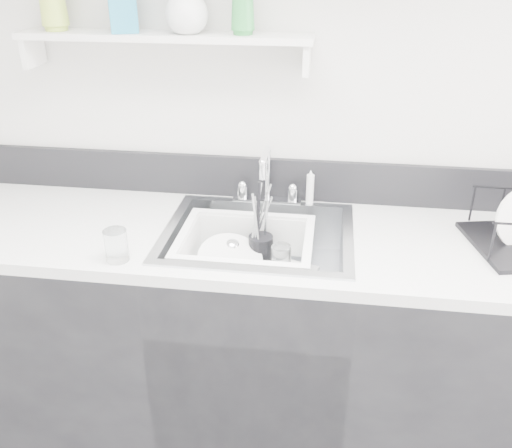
# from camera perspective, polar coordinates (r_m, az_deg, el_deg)

# --- Properties ---
(room_shell) EXTENTS (3.50, 3.00, 2.60)m
(room_shell) POSITION_cam_1_polar(r_m,az_deg,el_deg) (0.84, -7.71, 20.17)
(room_shell) COLOR silver
(room_shell) RESTS_ON ground
(counter_run) EXTENTS (3.20, 0.62, 0.92)m
(counter_run) POSITION_cam_1_polar(r_m,az_deg,el_deg) (2.09, 0.20, -12.17)
(counter_run) COLOR black
(counter_run) RESTS_ON ground
(backsplash) EXTENTS (3.20, 0.02, 0.16)m
(backsplash) POSITION_cam_1_polar(r_m,az_deg,el_deg) (2.07, 1.35, 4.83)
(backsplash) COLOR black
(backsplash) RESTS_ON counter_run
(sink) EXTENTS (0.64, 0.52, 0.20)m
(sink) POSITION_cam_1_polar(r_m,az_deg,el_deg) (1.88, 0.21, -3.39)
(sink) COLOR silver
(sink) RESTS_ON counter_run
(faucet) EXTENTS (0.26, 0.18, 0.23)m
(faucet) POSITION_cam_1_polar(r_m,az_deg,el_deg) (2.03, 1.17, 3.76)
(faucet) COLOR silver
(faucet) RESTS_ON counter_run
(side_sprayer) EXTENTS (0.03, 0.03, 0.14)m
(side_sprayer) POSITION_cam_1_polar(r_m,az_deg,el_deg) (2.02, 5.71, 3.85)
(side_sprayer) COLOR white
(side_sprayer) RESTS_ON counter_run
(wall_shelf) EXTENTS (1.00, 0.16, 0.12)m
(wall_shelf) POSITION_cam_1_polar(r_m,az_deg,el_deg) (1.94, -9.62, 18.67)
(wall_shelf) COLOR silver
(wall_shelf) RESTS_ON room_shell
(wash_tub) EXTENTS (0.55, 0.49, 0.18)m
(wash_tub) POSITION_cam_1_polar(r_m,az_deg,el_deg) (1.86, -1.08, -3.50)
(wash_tub) COLOR white
(wash_tub) RESTS_ON sink
(plate_stack) EXTENTS (0.27, 0.27, 0.11)m
(plate_stack) POSITION_cam_1_polar(r_m,az_deg,el_deg) (1.89, -2.46, -4.50)
(plate_stack) COLOR white
(plate_stack) RESTS_ON wash_tub
(utensil_cup) EXTENTS (0.09, 0.09, 0.29)m
(utensil_cup) POSITION_cam_1_polar(r_m,az_deg,el_deg) (1.93, 0.49, -2.53)
(utensil_cup) COLOR black
(utensil_cup) RESTS_ON wash_tub
(ladle) EXTENTS (0.23, 0.30, 0.08)m
(ladle) POSITION_cam_1_polar(r_m,az_deg,el_deg) (1.88, -1.87, -4.18)
(ladle) COLOR silver
(ladle) RESTS_ON wash_tub
(tumbler_in_tub) EXTENTS (0.08, 0.08, 0.10)m
(tumbler_in_tub) POSITION_cam_1_polar(r_m,az_deg,el_deg) (1.89, 2.65, -3.68)
(tumbler_in_tub) COLOR white
(tumbler_in_tub) RESTS_ON wash_tub
(tumbler_counter) EXTENTS (0.09, 0.09, 0.10)m
(tumbler_counter) POSITION_cam_1_polar(r_m,az_deg,el_deg) (1.71, -14.49, -2.19)
(tumbler_counter) COLOR white
(tumbler_counter) RESTS_ON counter_run
(bowl_small) EXTENTS (0.12, 0.12, 0.03)m
(bowl_small) POSITION_cam_1_polar(r_m,az_deg,el_deg) (1.83, 3.10, -6.10)
(bowl_small) COLOR white
(bowl_small) RESTS_ON wash_tub
(soap_bottle_b) EXTENTS (0.12, 0.12, 0.20)m
(soap_bottle_b) POSITION_cam_1_polar(r_m,az_deg,el_deg) (1.96, -13.91, 21.88)
(soap_bottle_b) COLOR teal
(soap_bottle_b) RESTS_ON wall_shelf
(soap_bottle_c) EXTENTS (0.16, 0.16, 0.18)m
(soap_bottle_c) POSITION_cam_1_polar(r_m,az_deg,el_deg) (1.89, -7.35, 21.92)
(soap_bottle_c) COLOR silver
(soap_bottle_c) RESTS_ON wall_shelf
(soap_bottle_d) EXTENTS (0.08, 0.08, 0.20)m
(soap_bottle_d) POSITION_cam_1_polar(r_m,az_deg,el_deg) (1.86, -1.42, 22.39)
(soap_bottle_d) COLOR #2C8D3C
(soap_bottle_d) RESTS_ON wall_shelf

